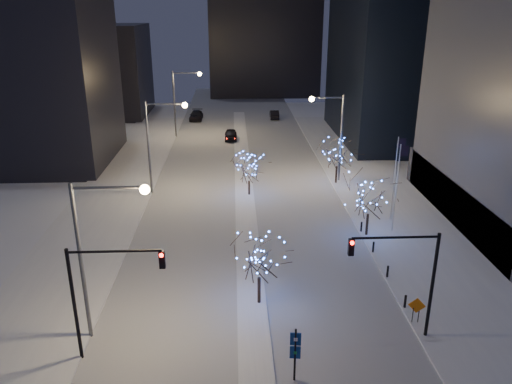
{
  "coord_description": "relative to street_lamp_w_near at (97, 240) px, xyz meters",
  "views": [
    {
      "loc": [
        -1.03,
        -24.05,
        19.05
      ],
      "look_at": [
        0.68,
        13.5,
        5.0
      ],
      "focal_mm": 35.0,
      "sensor_mm": 36.0,
      "label": 1
    }
  ],
  "objects": [
    {
      "name": "car_near",
      "position": [
        7.44,
        47.68,
        -5.73
      ],
      "size": [
        1.83,
        4.54,
        1.55
      ],
      "primitive_type": "imported",
      "rotation": [
        0.0,
        0.0,
        -0.0
      ],
      "color": "black",
      "rests_on": "ground"
    },
    {
      "name": "car_far",
      "position": [
        1.27,
        62.06,
        -5.72
      ],
      "size": [
        2.3,
        5.41,
        1.56
      ],
      "primitive_type": "imported",
      "rotation": [
        0.0,
        0.0,
        -0.02
      ],
      "color": "black",
      "rests_on": "ground"
    },
    {
      "name": "median",
      "position": [
        8.94,
        28.0,
        -6.42
      ],
      "size": [
        2.0,
        80.0,
        0.15
      ],
      "primitive_type": "cube",
      "color": "silver",
      "rests_on": "ground"
    },
    {
      "name": "holiday_tree_median_near",
      "position": [
        9.44,
        3.06,
        -3.07
      ],
      "size": [
        4.9,
        4.9,
        4.95
      ],
      "color": "black",
      "rests_on": "median"
    },
    {
      "name": "east_sidewalk",
      "position": [
        23.94,
        18.0,
        -6.42
      ],
      "size": [
        10.0,
        90.0,
        0.15
      ],
      "primitive_type": "cube",
      "color": "silver",
      "rests_on": "ground"
    },
    {
      "name": "street_lamp_east",
      "position": [
        19.02,
        28.0,
        -0.05
      ],
      "size": [
        3.9,
        0.56,
        10.0
      ],
      "color": "#595E66",
      "rests_on": "ground"
    },
    {
      "name": "ground",
      "position": [
        8.94,
        -2.0,
        -6.5
      ],
      "size": [
        160.0,
        160.0,
        0.0
      ],
      "primitive_type": "plane",
      "color": "white",
      "rests_on": "ground"
    },
    {
      "name": "holiday_tree_plaza_near",
      "position": [
        19.44,
        13.34,
        -2.73
      ],
      "size": [
        5.48,
        5.48,
        5.65
      ],
      "color": "black",
      "rests_on": "east_sidewalk"
    },
    {
      "name": "construction_sign",
      "position": [
        19.24,
        0.31,
        -5.28
      ],
      "size": [
        1.06,
        0.31,
        1.78
      ],
      "rotation": [
        0.0,
        0.0,
        -0.26
      ],
      "color": "black",
      "rests_on": "east_sidewalk"
    },
    {
      "name": "road",
      "position": [
        8.94,
        33.0,
        -6.49
      ],
      "size": [
        20.0,
        130.0,
        0.02
      ],
      "primitive_type": "cube",
      "color": "#9EA3AC",
      "rests_on": "ground"
    },
    {
      "name": "street_lamp_w_mid",
      "position": [
        0.0,
        25.0,
        0.0
      ],
      "size": [
        4.4,
        0.56,
        10.0
      ],
      "color": "#595E66",
      "rests_on": "ground"
    },
    {
      "name": "traffic_signal_west",
      "position": [
        0.5,
        -2.0,
        -1.74
      ],
      "size": [
        5.26,
        0.43,
        7.0
      ],
      "color": "black",
      "rests_on": "ground"
    },
    {
      "name": "flagpoles",
      "position": [
        22.3,
        15.25,
        -1.7
      ],
      "size": [
        1.35,
        2.6,
        8.0
      ],
      "color": "silver",
      "rests_on": "east_sidewalk"
    },
    {
      "name": "street_lamp_w_far",
      "position": [
        0.0,
        50.0,
        0.0
      ],
      "size": [
        4.4,
        0.56,
        10.0
      ],
      "color": "#595E66",
      "rests_on": "ground"
    },
    {
      "name": "car_mid",
      "position": [
        15.25,
        62.74,
        -5.76
      ],
      "size": [
        1.64,
        4.49,
        1.47
      ],
      "primitive_type": "imported",
      "rotation": [
        0.0,
        0.0,
        3.12
      ],
      "color": "black",
      "rests_on": "ground"
    },
    {
      "name": "bollards",
      "position": [
        19.14,
        8.0,
        -5.9
      ],
      "size": [
        0.16,
        12.16,
        0.9
      ],
      "color": "black",
      "rests_on": "east_sidewalk"
    },
    {
      "name": "west_sidewalk",
      "position": [
        -5.06,
        18.0,
        -6.42
      ],
      "size": [
        8.0,
        90.0,
        0.15
      ],
      "primitive_type": "cube",
      "color": "silver",
      "rests_on": "ground"
    },
    {
      "name": "street_lamp_w_near",
      "position": [
        0.0,
        0.0,
        0.0
      ],
      "size": [
        4.4,
        0.56,
        10.0
      ],
      "color": "#595E66",
      "rests_on": "ground"
    },
    {
      "name": "wayfinding_sign",
      "position": [
        10.97,
        -4.4,
        -4.48
      ],
      "size": [
        0.59,
        0.14,
        3.28
      ],
      "rotation": [
        0.0,
        0.0,
        -0.12
      ],
      "color": "black",
      "rests_on": "ground"
    },
    {
      "name": "holiday_tree_median_far",
      "position": [
        9.44,
        23.8,
        -3.51
      ],
      "size": [
        3.96,
        3.96,
        4.45
      ],
      "color": "black",
      "rests_on": "median"
    },
    {
      "name": "filler_west_far",
      "position": [
        -17.06,
        68.0,
        1.5
      ],
      "size": [
        18.0,
        16.0,
        16.0
      ],
      "primitive_type": "cube",
      "color": "black",
      "rests_on": "ground"
    },
    {
      "name": "filler_west_near",
      "position": [
        -19.06,
        38.0,
        5.5
      ],
      "size": [
        22.0,
        18.0,
        24.0
      ],
      "primitive_type": "cube",
      "color": "black",
      "rests_on": "ground"
    },
    {
      "name": "holiday_tree_plaza_far",
      "position": [
        19.44,
        27.1,
        -2.83
      ],
      "size": [
        5.27,
        5.27,
        5.41
      ],
      "color": "black",
      "rests_on": "east_sidewalk"
    },
    {
      "name": "traffic_signal_east",
      "position": [
        17.88,
        -1.0,
        -1.74
      ],
      "size": [
        5.26,
        0.43,
        7.0
      ],
      "color": "black",
      "rests_on": "ground"
    }
  ]
}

